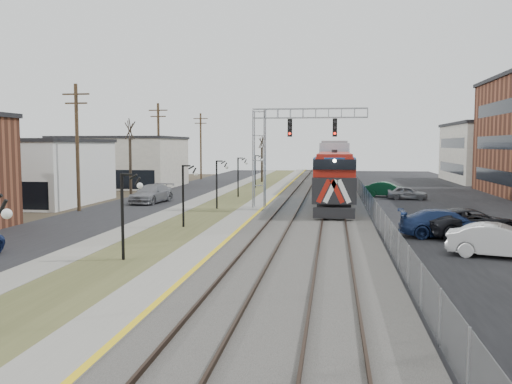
# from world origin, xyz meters

# --- Properties ---
(ground) EXTENTS (160.00, 160.00, 0.00)m
(ground) POSITION_xyz_m (0.00, 0.00, 0.00)
(ground) COLOR #473D2D
(ground) RESTS_ON ground
(street_west) EXTENTS (7.00, 120.00, 0.04)m
(street_west) POSITION_xyz_m (-11.50, 35.00, 0.02)
(street_west) COLOR black
(street_west) RESTS_ON ground
(sidewalk) EXTENTS (2.00, 120.00, 0.08)m
(sidewalk) POSITION_xyz_m (-7.00, 35.00, 0.04)
(sidewalk) COLOR gray
(sidewalk) RESTS_ON ground
(grass_median) EXTENTS (4.00, 120.00, 0.06)m
(grass_median) POSITION_xyz_m (-4.00, 35.00, 0.03)
(grass_median) COLOR #494D29
(grass_median) RESTS_ON ground
(platform) EXTENTS (2.00, 120.00, 0.24)m
(platform) POSITION_xyz_m (-1.00, 35.00, 0.12)
(platform) COLOR gray
(platform) RESTS_ON ground
(ballast_bed) EXTENTS (8.00, 120.00, 0.20)m
(ballast_bed) POSITION_xyz_m (4.00, 35.00, 0.10)
(ballast_bed) COLOR #595651
(ballast_bed) RESTS_ON ground
(parking_lot) EXTENTS (16.00, 120.00, 0.04)m
(parking_lot) POSITION_xyz_m (16.00, 35.00, 0.02)
(parking_lot) COLOR black
(parking_lot) RESTS_ON ground
(platform_edge) EXTENTS (0.24, 120.00, 0.01)m
(platform_edge) POSITION_xyz_m (-0.12, 35.00, 0.24)
(platform_edge) COLOR gold
(platform_edge) RESTS_ON platform
(track_near) EXTENTS (1.58, 120.00, 0.15)m
(track_near) POSITION_xyz_m (2.00, 35.00, 0.28)
(track_near) COLOR #2D2119
(track_near) RESTS_ON ballast_bed
(track_far) EXTENTS (1.58, 120.00, 0.15)m
(track_far) POSITION_xyz_m (5.50, 35.00, 0.28)
(track_far) COLOR #2D2119
(track_far) RESTS_ON ballast_bed
(train) EXTENTS (3.00, 85.85, 5.33)m
(train) POSITION_xyz_m (5.50, 65.74, 2.92)
(train) COLOR #1453A5
(train) RESTS_ON ground
(signal_gantry) EXTENTS (9.00, 1.07, 8.15)m
(signal_gantry) POSITION_xyz_m (1.22, 27.99, 5.59)
(signal_gantry) COLOR gray
(signal_gantry) RESTS_ON ground
(lampposts) EXTENTS (0.14, 62.14, 4.00)m
(lampposts) POSITION_xyz_m (-4.00, 18.29, 2.00)
(lampposts) COLOR black
(lampposts) RESTS_ON ground
(utility_poles) EXTENTS (0.28, 80.28, 10.00)m
(utility_poles) POSITION_xyz_m (-14.50, 25.00, 5.00)
(utility_poles) COLOR #4C3823
(utility_poles) RESTS_ON ground
(fence) EXTENTS (0.04, 120.00, 1.60)m
(fence) POSITION_xyz_m (8.20, 35.00, 0.80)
(fence) COLOR gray
(fence) RESTS_ON ground
(bare_trees) EXTENTS (12.30, 42.30, 5.95)m
(bare_trees) POSITION_xyz_m (-12.66, 38.91, 2.70)
(bare_trees) COLOR #382D23
(bare_trees) RESTS_ON ground
(car_lot_b) EXTENTS (5.00, 2.93, 1.56)m
(car_lot_b) POSITION_xyz_m (13.14, 11.01, 0.78)
(car_lot_b) COLOR silver
(car_lot_b) RESTS_ON ground
(car_lot_c) EXTENTS (6.41, 4.82, 1.62)m
(car_lot_c) POSITION_xyz_m (13.12, 16.99, 0.81)
(car_lot_c) COLOR black
(car_lot_c) RESTS_ON ground
(car_lot_d) EXTENTS (5.49, 2.32, 1.58)m
(car_lot_d) POSITION_xyz_m (11.89, 16.31, 0.79)
(car_lot_d) COLOR navy
(car_lot_d) RESTS_ON ground
(car_lot_e) EXTENTS (3.93, 2.07, 1.28)m
(car_lot_e) POSITION_xyz_m (12.49, 37.99, 0.64)
(car_lot_e) COLOR gray
(car_lot_e) RESTS_ON ground
(car_lot_f) EXTENTS (4.78, 2.37, 1.51)m
(car_lot_f) POSITION_xyz_m (10.79, 40.20, 0.75)
(car_lot_f) COLOR #0B3A20
(car_lot_f) RESTS_ON ground
(car_street_b) EXTENTS (3.05, 5.91, 1.64)m
(car_street_b) POSITION_xyz_m (-10.85, 31.73, 0.82)
(car_street_b) COLOR gray
(car_street_b) RESTS_ON ground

